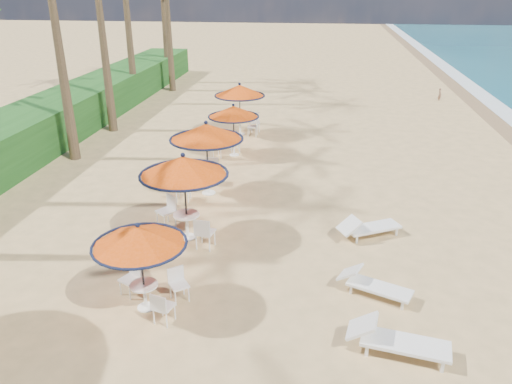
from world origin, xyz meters
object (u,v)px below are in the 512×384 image
Objects in this scene: station_4 at (241,97)px; lounger_mid at (372,284)px; lounger_near at (395,339)px; station_0 at (142,246)px; station_1 at (184,174)px; lounger_far at (367,227)px; station_3 at (233,118)px; station_2 at (205,138)px.

lounger_mid is at bearing -67.85° from station_4.
station_4 is at bearing 120.72° from lounger_near.
station_0 reaches higher than lounger_near.
station_4 reaches higher than station_0.
lounger_near is at bearing -38.02° from station_1.
lounger_far is at bearing 38.49° from station_0.
lounger_near is at bearing -58.75° from lounger_mid.
station_0 is 5.46m from lounger_mid.
station_1 reaches higher than station_3.
lounger_mid is at bearing 108.37° from lounger_near.
station_2 is at bearing 126.33° from lounger_far.
station_0 reaches higher than lounger_mid.
station_0 is 0.98× the size of station_3.
station_0 is 5.65m from lounger_near.
station_1 is 1.17× the size of station_3.
station_0 is at bearing -88.91° from station_2.
station_2 is at bearing 92.61° from station_1.
station_2 reaches higher than station_4.
station_1 is at bearing 152.35° from lounger_near.
lounger_far is at bearing -52.57° from station_3.
station_0 is 14.11m from station_4.
station_3 is 3.16m from station_4.
station_1 reaches higher than station_0.
station_0 is 6.82m from lounger_far.
station_4 is at bearing 135.40° from lounger_mid.
station_4 is (-0.14, 3.15, 0.20)m from station_3.
station_4 reaches higher than lounger_mid.
station_3 reaches higher than lounger_mid.
lounger_near is 1.08× the size of lounger_far.
lounger_mid is (5.14, -2.21, -1.71)m from station_1.
lounger_near is (5.40, -11.77, -1.30)m from station_3.
lounger_mid is at bearing -119.86° from lounger_far.
lounger_far is (5.20, -6.79, -1.32)m from station_3.
station_4 is 15.98m from lounger_near.
station_2 is 7.83m from lounger_mid.
station_4 is at bearing 90.60° from station_1.
station_1 is 1.34× the size of lounger_far.
lounger_far is at bearing -25.46° from station_2.
station_1 reaches higher than station_4.
station_1 is 5.85m from lounger_mid.
station_1 reaches higher than lounger_near.
station_1 is at bearing 159.86° from lounger_far.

